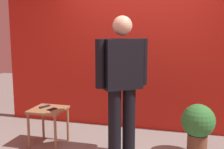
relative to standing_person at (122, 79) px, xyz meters
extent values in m
cube|color=red|center=(0.03, 1.13, 0.30)|extent=(4.76, 0.12, 2.64)
cylinder|color=black|center=(-0.08, -0.06, -0.57)|extent=(0.24, 0.24, 0.90)
cylinder|color=black|center=(0.08, 0.06, -0.57)|extent=(0.24, 0.24, 0.90)
cube|color=black|center=(0.00, 0.00, 0.20)|extent=(0.53, 0.49, 0.64)
cube|color=red|center=(-0.08, 0.10, 0.23)|extent=(0.11, 0.09, 0.53)
cube|color=silver|center=(-0.08, 0.10, 0.21)|extent=(0.04, 0.04, 0.48)
cylinder|color=black|center=(-0.23, -0.18, 0.21)|extent=(0.17, 0.17, 0.60)
cylinder|color=black|center=(0.23, 0.18, 0.21)|extent=(0.17, 0.17, 0.60)
sphere|color=tan|center=(0.00, 0.00, 0.68)|extent=(0.25, 0.25, 0.25)
cube|color=olive|center=(-1.09, 0.05, -0.50)|extent=(0.47, 0.47, 0.03)
cylinder|color=olive|center=(-1.29, -0.15, -0.76)|extent=(0.04, 0.04, 0.51)
cylinder|color=olive|center=(-0.88, -0.15, -0.76)|extent=(0.04, 0.04, 0.51)
cylinder|color=olive|center=(-1.29, 0.25, -0.76)|extent=(0.04, 0.04, 0.51)
cylinder|color=olive|center=(-0.88, 0.25, -0.76)|extent=(0.04, 0.04, 0.51)
cube|color=black|center=(-1.01, 0.02, -0.48)|extent=(0.11, 0.16, 0.01)
cube|color=black|center=(-1.17, 0.10, -0.47)|extent=(0.11, 0.17, 0.02)
cylinder|color=brown|center=(0.96, 0.27, -0.88)|extent=(0.26, 0.26, 0.28)
sphere|color=#2D7233|center=(0.96, 0.27, -0.55)|extent=(0.44, 0.44, 0.44)
camera|label=1|loc=(0.82, -3.48, 0.64)|focal=45.62mm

